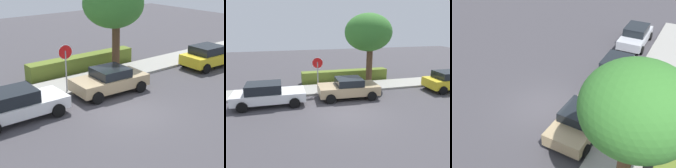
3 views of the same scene
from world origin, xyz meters
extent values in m
plane|color=#423F44|center=(0.00, 0.00, 0.00)|extent=(60.00, 60.00, 0.00)
cube|color=#9E9B93|center=(0.00, 4.79, 0.07)|extent=(32.00, 2.38, 0.14)
cylinder|color=gray|center=(-1.14, 3.94, 1.18)|extent=(0.08, 0.08, 2.36)
cylinder|color=white|center=(-1.14, 3.94, 2.29)|extent=(0.78, 0.10, 0.79)
cylinder|color=red|center=(-1.14, 3.94, 2.29)|extent=(0.73, 0.11, 0.74)
cube|color=tan|center=(0.75, 2.61, 0.61)|extent=(4.16, 2.07, 0.62)
cube|color=black|center=(0.79, 2.61, 1.15)|extent=(1.81, 1.74, 0.47)
cylinder|color=black|center=(2.17, 3.50, 0.32)|extent=(0.65, 0.25, 0.64)
cylinder|color=black|center=(2.09, 1.61, 0.32)|extent=(0.65, 0.25, 0.64)
cylinder|color=black|center=(-0.60, 3.62, 0.32)|extent=(0.65, 0.25, 0.64)
cylinder|color=black|center=(-0.68, 1.72, 0.32)|extent=(0.65, 0.25, 0.64)
cube|color=white|center=(-4.48, 2.53, 0.59)|extent=(4.43, 1.85, 0.56)
cube|color=black|center=(-4.76, 2.53, 1.15)|extent=(2.12, 1.62, 0.57)
cylinder|color=black|center=(-2.97, 3.44, 0.32)|extent=(0.64, 0.22, 0.64)
cylinder|color=black|center=(-2.97, 1.60, 0.32)|extent=(0.64, 0.22, 0.64)
cube|color=yellow|center=(8.86, 2.35, 0.63)|extent=(3.86, 1.93, 0.66)
cube|color=black|center=(8.62, 2.35, 1.22)|extent=(1.97, 1.66, 0.52)
cylinder|color=black|center=(10.18, 3.22, 0.32)|extent=(0.65, 0.24, 0.64)
cylinder|color=black|center=(7.59, 3.30, 0.32)|extent=(0.65, 0.24, 0.64)
cylinder|color=black|center=(7.54, 1.47, 0.32)|extent=(0.65, 0.24, 0.64)
cylinder|color=#513823|center=(3.44, 5.49, 1.51)|extent=(0.50, 0.50, 3.01)
ellipsoid|color=#387A2D|center=(3.28, 5.58, 4.28)|extent=(3.79, 3.79, 3.00)
cylinder|color=gold|center=(9.59, 3.90, 0.28)|extent=(0.22, 0.22, 0.55)
sphere|color=gold|center=(9.59, 3.90, 0.61)|extent=(0.21, 0.21, 0.21)
cylinder|color=gold|center=(9.74, 3.90, 0.33)|extent=(0.08, 0.09, 0.09)
cube|color=olive|center=(1.75, 6.85, 0.49)|extent=(7.60, 0.90, 0.99)
camera|label=1|loc=(-9.76, -11.24, 6.87)|focal=55.00mm
camera|label=2|loc=(-3.51, -11.16, 5.10)|focal=35.00mm
camera|label=3|loc=(10.39, 6.73, 9.66)|focal=45.00mm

